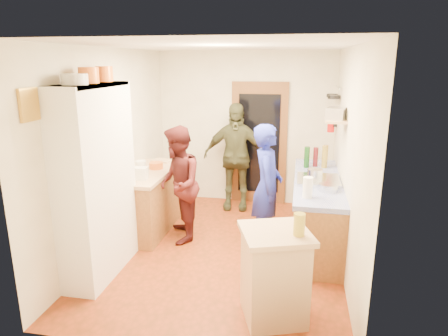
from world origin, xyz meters
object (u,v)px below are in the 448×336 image
(person_hob, at_px, (269,187))
(person_left, at_px, (180,184))
(right_counter_base, at_px, (316,213))
(person_back, at_px, (236,157))
(hutch_body, at_px, (97,183))
(island_base, at_px, (274,277))

(person_hob, relative_size, person_left, 1.03)
(person_hob, bearing_deg, right_counter_base, -71.43)
(person_left, relative_size, person_back, 0.90)
(hutch_body, xyz_separation_m, person_hob, (1.87, 1.05, -0.27))
(right_counter_base, xyz_separation_m, island_base, (-0.45, -1.83, 0.01))
(hutch_body, distance_m, right_counter_base, 2.90)
(hutch_body, relative_size, right_counter_base, 1.00)
(island_base, distance_m, person_left, 2.14)
(hutch_body, bearing_deg, island_base, -14.36)
(person_hob, distance_m, person_left, 1.23)
(person_back, bearing_deg, person_hob, -66.98)
(person_hob, relative_size, person_back, 0.93)
(right_counter_base, bearing_deg, hutch_body, -152.53)
(person_left, height_order, person_back, person_back)
(person_left, bearing_deg, person_back, 139.29)
(island_base, bearing_deg, hutch_body, 165.64)
(right_counter_base, relative_size, person_left, 1.37)
(right_counter_base, xyz_separation_m, person_left, (-1.85, -0.26, 0.38))
(person_back, bearing_deg, island_base, -77.22)
(right_counter_base, xyz_separation_m, person_hob, (-0.63, -0.25, 0.41))
(hutch_body, bearing_deg, person_hob, 29.21)
(person_hob, bearing_deg, person_left, 86.89)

